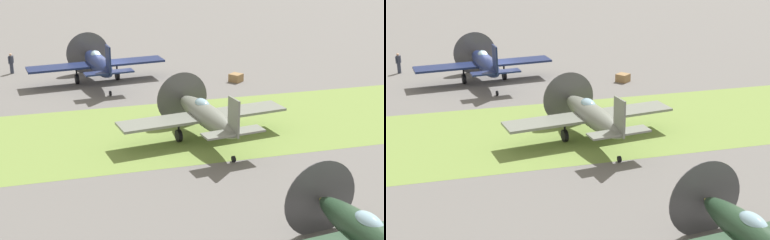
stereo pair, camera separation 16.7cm
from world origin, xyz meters
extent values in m
plane|color=#605E5B|center=(0.00, 0.00, 0.00)|extent=(160.00, 160.00, 0.00)
cube|color=olive|center=(0.00, -12.25, 0.00)|extent=(120.00, 11.00, 0.01)
ellipsoid|color=#141E47|center=(-1.07, -0.31, 1.63)|extent=(2.25, 7.77, 1.40)
cube|color=#141E47|center=(-1.12, 0.14, 1.47)|extent=(10.97, 3.12, 0.16)
cube|color=#141E47|center=(-0.67, -3.78, 2.65)|extent=(0.25, 1.24, 2.14)
cube|color=#141E47|center=(-0.67, -3.78, 1.75)|extent=(3.70, 1.41, 0.11)
cone|color=#B7B24C|center=(-1.53, 3.78, 1.63)|extent=(0.81, 0.87, 0.72)
cylinder|color=#4C4C51|center=(-1.50, 3.56, 1.63)|extent=(3.59, 0.45, 3.61)
ellipsoid|color=#8CB2C6|center=(-1.14, 0.36, 2.12)|extent=(0.96, 1.66, 0.79)
cylinder|color=black|center=(-2.75, 0.07, 0.38)|extent=(0.33, 0.79, 0.77)
cylinder|color=black|center=(-2.75, 0.07, 0.92)|extent=(0.14, 0.14, 1.08)
cylinder|color=black|center=(0.49, 0.44, 0.38)|extent=(0.33, 0.79, 0.77)
cylinder|color=black|center=(0.49, 0.44, 0.92)|extent=(0.14, 0.14, 1.08)
cylinder|color=black|center=(-0.66, -3.89, 0.18)|extent=(0.17, 0.37, 0.36)
ellipsoid|color=slate|center=(3.54, -14.49, 1.55)|extent=(2.32, 7.36, 1.32)
cube|color=slate|center=(3.48, -14.07, 1.39)|extent=(10.38, 3.23, 0.15)
cube|color=slate|center=(4.00, -17.76, 2.50)|extent=(0.27, 1.18, 2.02)
cube|color=slate|center=(4.00, -17.76, 1.65)|extent=(3.51, 1.43, 0.11)
cone|color=#B7B24C|center=(2.99, -10.64, 1.55)|extent=(0.78, 0.83, 0.68)
cylinder|color=#4C4C51|center=(3.02, -10.85, 1.55)|extent=(3.38, 0.52, 3.41)
ellipsoid|color=#8CB2C6|center=(3.45, -13.86, 2.01)|extent=(0.95, 1.58, 0.75)
cylinder|color=black|center=(1.93, -14.18, 0.36)|extent=(0.33, 0.75, 0.72)
cylinder|color=black|center=(1.93, -14.18, 0.87)|extent=(0.13, 0.13, 1.02)
cylinder|color=black|center=(4.99, -13.75, 0.36)|extent=(0.33, 0.75, 0.72)
cylinder|color=black|center=(4.99, -13.75, 0.87)|extent=(0.13, 0.13, 1.02)
cylinder|color=black|center=(4.02, -17.87, 0.17)|extent=(0.17, 0.36, 0.34)
cone|color=#B7B24C|center=(4.94, -25.36, 1.51)|extent=(0.74, 0.80, 0.67)
cylinder|color=#4C4C51|center=(4.96, -25.56, 1.51)|extent=(3.31, 0.41, 3.33)
ellipsoid|color=#8CB2C6|center=(5.29, -28.51, 1.96)|extent=(0.88, 1.53, 0.73)
cylinder|color=#2D3342|center=(-7.81, 4.87, 0.44)|extent=(0.30, 0.30, 0.88)
cylinder|color=#2D3342|center=(-7.81, 4.87, 1.19)|extent=(0.38, 0.38, 0.62)
sphere|color=tan|center=(-7.81, 4.87, 1.61)|extent=(0.23, 0.23, 0.23)
cylinder|color=#2D3342|center=(-7.64, 5.07, 1.19)|extent=(0.11, 0.11, 0.59)
cylinder|color=#2D3342|center=(-7.97, 4.67, 1.19)|extent=(0.11, 0.11, 0.59)
cube|color=olive|center=(9.61, -2.68, 0.32)|extent=(1.26, 1.26, 0.64)
cone|color=orange|center=(5.08, -7.93, 0.22)|extent=(0.36, 0.36, 0.44)
camera|label=1|loc=(-5.50, -43.79, 12.04)|focal=52.55mm
camera|label=2|loc=(-5.34, -43.83, 12.04)|focal=52.55mm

